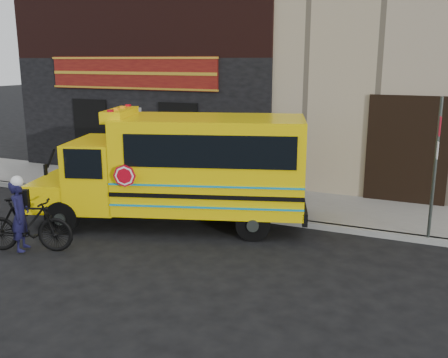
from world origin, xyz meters
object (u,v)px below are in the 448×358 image
sign_pole (435,165)px  cyclist (20,218)px  school_bus (184,167)px  bicycle (27,225)px

sign_pole → cyclist: size_ratio=2.15×
cyclist → school_bus: bearing=-62.4°
bicycle → sign_pole: bearing=-84.1°
sign_pole → bicycle: (-8.01, -4.01, -1.23)m
school_bus → bicycle: bearing=-127.5°
bicycle → cyclist: bearing=114.3°
sign_pole → bicycle: bearing=-153.4°
cyclist → bicycle: bearing=-69.7°
cyclist → sign_pole: bearing=-87.9°
school_bus → sign_pole: size_ratio=2.17×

